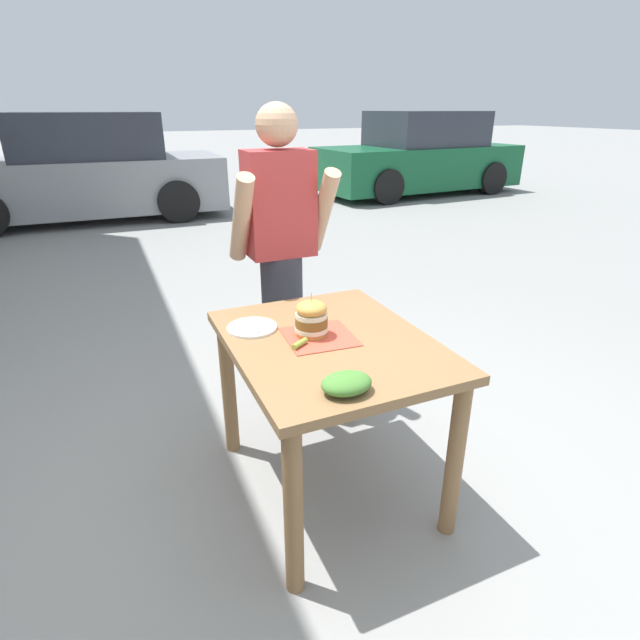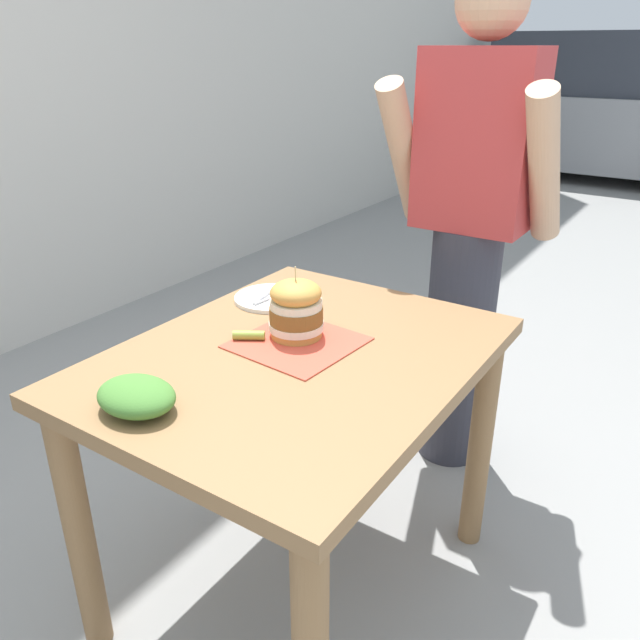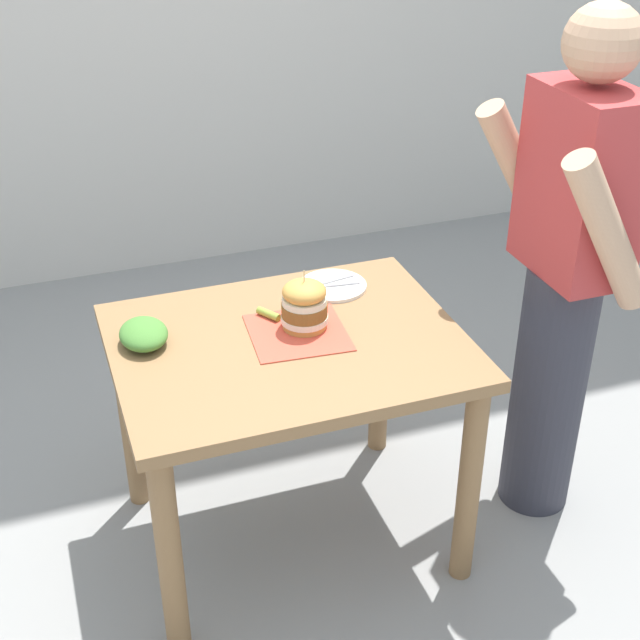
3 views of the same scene
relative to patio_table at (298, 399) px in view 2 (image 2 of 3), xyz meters
name	(u,v)px [view 2 (image 2 of 3)]	position (x,y,z in m)	size (l,w,h in m)	color
ground_plane	(301,582)	(0.00, 0.00, -0.63)	(80.00, 80.00, 0.00)	gray
patio_table	(298,399)	(0.00, 0.00, 0.00)	(0.81, 1.03, 0.77)	olive
serving_paper	(297,343)	(-0.03, 0.04, 0.14)	(0.28, 0.28, 0.00)	#D64C38
sandwich	(296,309)	(-0.05, 0.07, 0.21)	(0.14, 0.14, 0.19)	gold
pickle_spear	(249,335)	(-0.14, -0.02, 0.15)	(0.02, 0.02, 0.08)	#8EA83D
side_plate_with_forks	(271,298)	(-0.27, 0.24, 0.14)	(0.22, 0.22, 0.02)	white
side_salad	(136,396)	(-0.12, -0.40, 0.17)	(0.18, 0.14, 0.07)	#477F33
diner_across_table	(469,231)	(0.10, 0.86, 0.25)	(0.55, 0.35, 1.69)	#33333D
parked_car_mid_block	(253,94)	(-6.13, 7.36, 0.09)	(4.31, 2.05, 1.60)	gray
parked_car_far_end	(583,112)	(-0.90, 7.18, 0.09)	(4.23, 1.89, 1.60)	gray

